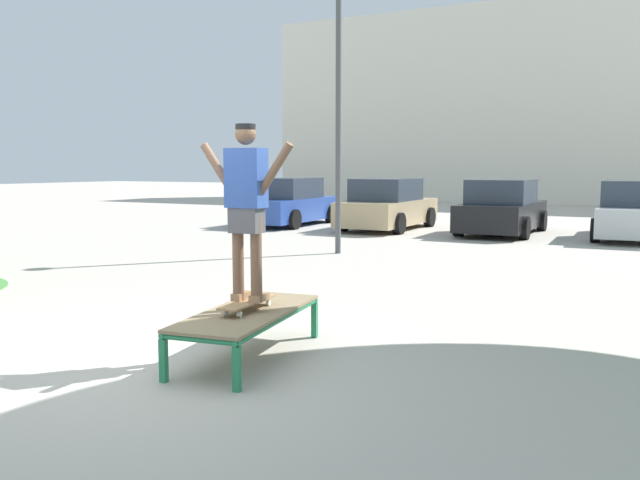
{
  "coord_description": "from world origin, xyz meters",
  "views": [
    {
      "loc": [
        4.23,
        -4.33,
        1.84
      ],
      "look_at": [
        0.7,
        2.34,
        1.0
      ],
      "focal_mm": 36.92,
      "sensor_mm": 36.0,
      "label": 1
    }
  ],
  "objects_px": {
    "light_post": "(338,71)",
    "car_silver": "(635,212)",
    "skateboard": "(248,303)",
    "car_blue": "(289,203)",
    "car_tan": "(388,206)",
    "car_black": "(502,209)",
    "skater": "(246,200)",
    "skate_box": "(248,315)"
  },
  "relations": [
    {
      "from": "light_post",
      "to": "car_silver",
      "type": "bearing_deg",
      "value": 47.91
    },
    {
      "from": "skateboard",
      "to": "car_blue",
      "type": "height_order",
      "value": "car_blue"
    },
    {
      "from": "car_silver",
      "to": "light_post",
      "type": "xyz_separation_m",
      "value": [
        -5.48,
        -6.07,
        3.13
      ]
    },
    {
      "from": "car_tan",
      "to": "car_black",
      "type": "height_order",
      "value": "same"
    },
    {
      "from": "skater",
      "to": "car_blue",
      "type": "relative_size",
      "value": 0.4
    },
    {
      "from": "light_post",
      "to": "car_tan",
      "type": "bearing_deg",
      "value": 101.45
    },
    {
      "from": "car_tan",
      "to": "car_silver",
      "type": "bearing_deg",
      "value": 3.75
    },
    {
      "from": "car_black",
      "to": "light_post",
      "type": "bearing_deg",
      "value": -110.35
    },
    {
      "from": "skate_box",
      "to": "car_blue",
      "type": "distance_m",
      "value": 14.69
    },
    {
      "from": "skateboard",
      "to": "car_black",
      "type": "bearing_deg",
      "value": 92.12
    },
    {
      "from": "skate_box",
      "to": "car_silver",
      "type": "relative_size",
      "value": 0.47
    },
    {
      "from": "skate_box",
      "to": "car_blue",
      "type": "xyz_separation_m",
      "value": [
        -7.11,
        12.85,
        0.28
      ]
    },
    {
      "from": "car_black",
      "to": "light_post",
      "type": "height_order",
      "value": "light_post"
    },
    {
      "from": "car_tan",
      "to": "car_silver",
      "type": "height_order",
      "value": "same"
    },
    {
      "from": "light_post",
      "to": "skate_box",
      "type": "bearing_deg",
      "value": -70.14
    },
    {
      "from": "car_black",
      "to": "skater",
      "type": "bearing_deg",
      "value": -87.88
    },
    {
      "from": "skate_box",
      "to": "skateboard",
      "type": "xyz_separation_m",
      "value": [
        -0.0,
        0.01,
        0.12
      ]
    },
    {
      "from": "car_blue",
      "to": "car_tan",
      "type": "xyz_separation_m",
      "value": [
        3.31,
        0.15,
        0.0
      ]
    },
    {
      "from": "skate_box",
      "to": "light_post",
      "type": "height_order",
      "value": "light_post"
    },
    {
      "from": "skater",
      "to": "light_post",
      "type": "bearing_deg",
      "value": 109.87
    },
    {
      "from": "car_blue",
      "to": "light_post",
      "type": "distance_m",
      "value": 7.73
    },
    {
      "from": "skate_box",
      "to": "car_black",
      "type": "xyz_separation_m",
      "value": [
        -0.49,
        13.21,
        0.28
      ]
    },
    {
      "from": "skateboard",
      "to": "car_blue",
      "type": "bearing_deg",
      "value": 118.97
    },
    {
      "from": "light_post",
      "to": "skateboard",
      "type": "bearing_deg",
      "value": -70.13
    },
    {
      "from": "car_tan",
      "to": "car_blue",
      "type": "bearing_deg",
      "value": -177.43
    },
    {
      "from": "skateboard",
      "to": "car_blue",
      "type": "relative_size",
      "value": 0.19
    },
    {
      "from": "skateboard",
      "to": "car_silver",
      "type": "relative_size",
      "value": 0.19
    },
    {
      "from": "light_post",
      "to": "skater",
      "type": "bearing_deg",
      "value": -70.13
    },
    {
      "from": "skater",
      "to": "car_tan",
      "type": "xyz_separation_m",
      "value": [
        -3.8,
        12.99,
        -0.84
      ]
    },
    {
      "from": "light_post",
      "to": "car_black",
      "type": "bearing_deg",
      "value": 69.65
    },
    {
      "from": "skate_box",
      "to": "car_tan",
      "type": "relative_size",
      "value": 0.47
    },
    {
      "from": "skate_box",
      "to": "skater",
      "type": "relative_size",
      "value": 1.17
    },
    {
      "from": "car_blue",
      "to": "car_tan",
      "type": "relative_size",
      "value": 1.01
    },
    {
      "from": "car_blue",
      "to": "car_black",
      "type": "xyz_separation_m",
      "value": [
        6.62,
        0.36,
        0.0
      ]
    },
    {
      "from": "skate_box",
      "to": "light_post",
      "type": "relative_size",
      "value": 0.34
    },
    {
      "from": "skater",
      "to": "car_silver",
      "type": "height_order",
      "value": "skater"
    },
    {
      "from": "skater",
      "to": "car_tan",
      "type": "distance_m",
      "value": 13.56
    },
    {
      "from": "skateboard",
      "to": "light_post",
      "type": "relative_size",
      "value": 0.14
    },
    {
      "from": "skateboard",
      "to": "skater",
      "type": "relative_size",
      "value": 0.48
    },
    {
      "from": "skater",
      "to": "skate_box",
      "type": "bearing_deg",
      "value": -82.89
    },
    {
      "from": "car_blue",
      "to": "car_black",
      "type": "bearing_deg",
      "value": 3.14
    },
    {
      "from": "skater",
      "to": "car_tan",
      "type": "relative_size",
      "value": 0.4
    }
  ]
}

